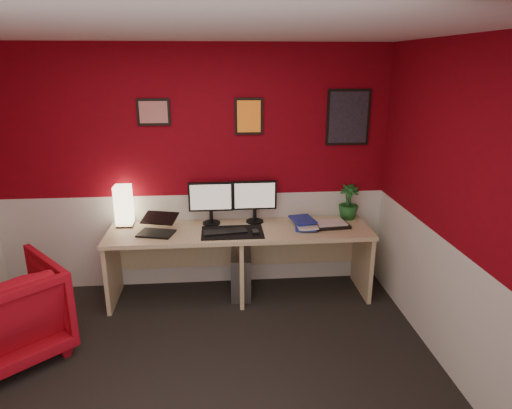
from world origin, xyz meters
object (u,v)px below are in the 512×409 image
at_px(laptop, 155,224).
at_px(zen_tray, 331,225).
at_px(shoji_lamp, 124,207).
at_px(monitor_right, 255,195).
at_px(monitor_left, 211,197).
at_px(potted_plant, 349,202).
at_px(armchair, 1,314).
at_px(desk, 240,263).
at_px(pc_tower, 241,273).

xyz_separation_m(laptop, zen_tray, (1.73, 0.08, -0.09)).
xyz_separation_m(shoji_lamp, monitor_right, (1.32, 0.00, 0.09)).
xyz_separation_m(monitor_left, potted_plant, (1.44, 0.04, -0.11)).
bearing_deg(zen_tray, armchair, -163.33).
height_order(desk, laptop, laptop).
relative_size(desk, potted_plant, 7.10).
height_order(zen_tray, pc_tower, zen_tray).
xyz_separation_m(zen_tray, armchair, (-2.88, -0.86, -0.35)).
distance_m(zen_tray, pc_tower, 1.05).
distance_m(desk, pc_tower, 0.15).
distance_m(pc_tower, armchair, 2.17).
relative_size(zen_tray, armchair, 0.40).
relative_size(monitor_left, monitor_right, 1.00).
relative_size(zen_tray, potted_plant, 0.96).
height_order(desk, armchair, armchair).
xyz_separation_m(zen_tray, potted_plant, (0.24, 0.21, 0.17)).
bearing_deg(monitor_right, zen_tray, -14.12).
bearing_deg(shoji_lamp, armchair, -127.53).
bearing_deg(desk, potted_plant, 11.48).
distance_m(monitor_left, pc_tower, 0.86).
xyz_separation_m(shoji_lamp, zen_tray, (2.07, -0.19, -0.18)).
distance_m(monitor_right, potted_plant, 1.00).
xyz_separation_m(shoji_lamp, laptop, (0.34, -0.27, -0.09)).
distance_m(laptop, armchair, 1.46).
bearing_deg(armchair, monitor_right, 165.30).
distance_m(monitor_right, armchair, 2.45).
distance_m(laptop, pc_tower, 1.03).
bearing_deg(potted_plant, desk, -168.52).
distance_m(desk, monitor_left, 0.74).
relative_size(laptop, armchair, 0.38).
relative_size(zen_tray, pc_tower, 0.78).
xyz_separation_m(pc_tower, armchair, (-1.97, -0.89, 0.17)).
bearing_deg(potted_plant, armchair, -160.93).
bearing_deg(desk, pc_tower, 78.76).
distance_m(desk, potted_plant, 1.30).
bearing_deg(shoji_lamp, laptop, -38.24).
distance_m(potted_plant, pc_tower, 1.35).
relative_size(shoji_lamp, armchair, 0.46).
bearing_deg(monitor_right, pc_tower, -134.45).
bearing_deg(armchair, shoji_lamp, -168.56).
bearing_deg(desk, zen_tray, 1.24).
relative_size(shoji_lamp, pc_tower, 0.89).
xyz_separation_m(monitor_left, pc_tower, (0.29, -0.14, -0.80)).
height_order(monitor_right, potted_plant, monitor_right).
height_order(shoji_lamp, armchair, shoji_lamp).
height_order(monitor_left, pc_tower, monitor_left).
distance_m(zen_tray, armchair, 3.02).
xyz_separation_m(laptop, monitor_left, (0.53, 0.25, 0.18)).
xyz_separation_m(desk, shoji_lamp, (-1.15, 0.21, 0.56)).
relative_size(desk, armchair, 3.01).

